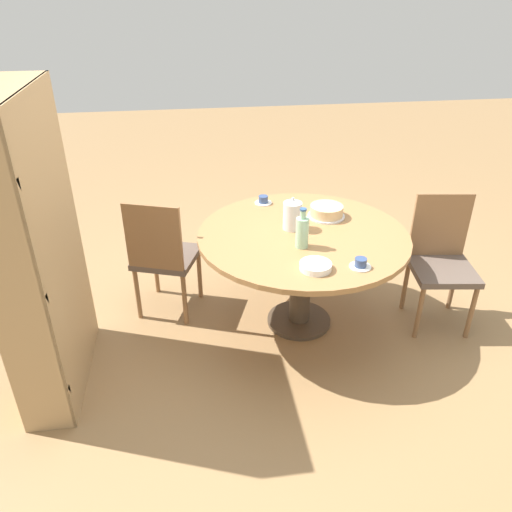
# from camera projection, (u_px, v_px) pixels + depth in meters

# --- Properties ---
(ground_plane) EXTENTS (14.00, 14.00, 0.00)m
(ground_plane) POSITION_uv_depth(u_px,v_px,m) (299.00, 322.00, 3.69)
(ground_plane) COLOR #937047
(dining_table) EXTENTS (1.42, 1.42, 0.73)m
(dining_table) POSITION_uv_depth(u_px,v_px,m) (302.00, 249.00, 3.39)
(dining_table) COLOR #473828
(dining_table) RESTS_ON ground_plane
(chair_a) EXTENTS (0.54, 0.54, 0.93)m
(chair_a) POSITION_uv_depth(u_px,v_px,m) (163.00, 254.00, 3.56)
(chair_a) COLOR olive
(chair_a) RESTS_ON ground_plane
(chair_b) EXTENTS (0.47, 0.47, 0.93)m
(chair_b) POSITION_uv_depth(u_px,v_px,m) (441.00, 259.00, 3.51)
(chair_b) COLOR olive
(chair_b) RESTS_ON ground_plane
(bookshelf) EXTENTS (0.92, 0.28, 1.78)m
(bookshelf) POSITION_uv_depth(u_px,v_px,m) (42.00, 258.00, 2.78)
(bookshelf) COLOR tan
(bookshelf) RESTS_ON ground_plane
(coffee_pot) EXTENTS (0.13, 0.13, 0.23)m
(coffee_pot) POSITION_uv_depth(u_px,v_px,m) (292.00, 215.00, 3.35)
(coffee_pot) COLOR silver
(coffee_pot) RESTS_ON dining_table
(water_bottle) EXTENTS (0.08, 0.08, 0.26)m
(water_bottle) POSITION_uv_depth(u_px,v_px,m) (302.00, 231.00, 3.12)
(water_bottle) COLOR #99C6A3
(water_bottle) RESTS_ON dining_table
(cake_main) EXTENTS (0.26, 0.26, 0.09)m
(cake_main) POSITION_uv_depth(u_px,v_px,m) (326.00, 211.00, 3.54)
(cake_main) COLOR silver
(cake_main) RESTS_ON dining_table
(cup_a) EXTENTS (0.13, 0.13, 0.06)m
(cup_a) POSITION_uv_depth(u_px,v_px,m) (263.00, 200.00, 3.76)
(cup_a) COLOR silver
(cup_a) RESTS_ON dining_table
(cup_b) EXTENTS (0.13, 0.13, 0.06)m
(cup_b) POSITION_uv_depth(u_px,v_px,m) (361.00, 264.00, 2.93)
(cup_b) COLOR silver
(cup_b) RESTS_ON dining_table
(plate_stack) EXTENTS (0.19, 0.19, 0.04)m
(plate_stack) POSITION_uv_depth(u_px,v_px,m) (316.00, 266.00, 2.91)
(plate_stack) COLOR white
(plate_stack) RESTS_ON dining_table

